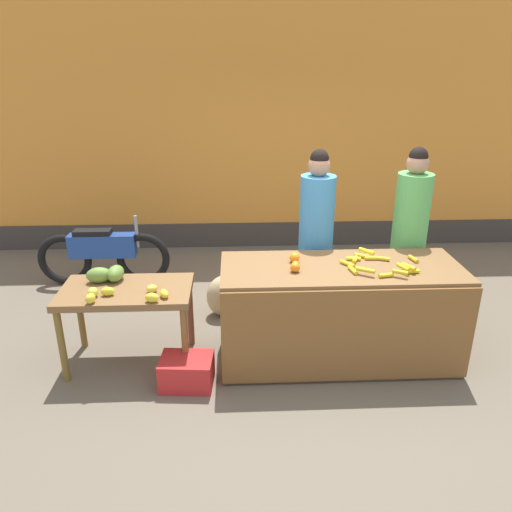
# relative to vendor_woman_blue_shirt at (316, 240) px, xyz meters

# --- Properties ---
(ground_plane) EXTENTS (24.00, 24.00, 0.00)m
(ground_plane) POSITION_rel_vendor_woman_blue_shirt_xyz_m (-0.23, -0.66, -0.92)
(ground_plane) COLOR #665B4C
(market_wall_back) EXTENTS (8.75, 0.23, 3.41)m
(market_wall_back) POSITION_rel_vendor_woman_blue_shirt_xyz_m (-0.23, 2.44, 0.76)
(market_wall_back) COLOR orange
(market_wall_back) RESTS_ON ground
(fruit_stall_counter) EXTENTS (2.11, 0.84, 0.91)m
(fruit_stall_counter) POSITION_rel_vendor_woman_blue_shirt_xyz_m (0.13, -0.67, -0.46)
(fruit_stall_counter) COLOR brown
(fruit_stall_counter) RESTS_ON ground
(side_table_wooden) EXTENTS (1.14, 0.64, 0.74)m
(side_table_wooden) POSITION_rel_vendor_woman_blue_shirt_xyz_m (-1.76, -0.66, -0.28)
(side_table_wooden) COLOR brown
(side_table_wooden) RESTS_ON ground
(banana_bunch_pile) EXTENTS (0.71, 0.61, 0.07)m
(banana_bunch_pile) POSITION_rel_vendor_woman_blue_shirt_xyz_m (0.44, -0.68, 0.02)
(banana_bunch_pile) COLOR yellow
(banana_bunch_pile) RESTS_ON fruit_stall_counter
(orange_pile) EXTENTS (0.11, 0.31, 0.09)m
(orange_pile) POSITION_rel_vendor_woman_blue_shirt_xyz_m (-0.29, -0.65, 0.03)
(orange_pile) COLOR orange
(orange_pile) RESTS_ON fruit_stall_counter
(mango_papaya_pile) EXTENTS (0.79, 0.62, 0.14)m
(mango_papaya_pile) POSITION_rel_vendor_woman_blue_shirt_xyz_m (-1.90, -0.59, -0.12)
(mango_papaya_pile) COLOR yellow
(mango_papaya_pile) RESTS_ON side_table_wooden
(vendor_woman_blue_shirt) EXTENTS (0.34, 0.34, 1.82)m
(vendor_woman_blue_shirt) POSITION_rel_vendor_woman_blue_shirt_xyz_m (0.00, 0.00, 0.00)
(vendor_woman_blue_shirt) COLOR #33333D
(vendor_woman_blue_shirt) RESTS_ON ground
(vendor_woman_green_shirt) EXTENTS (0.34, 0.34, 1.84)m
(vendor_woman_green_shirt) POSITION_rel_vendor_woman_blue_shirt_xyz_m (0.93, -0.04, 0.01)
(vendor_woman_green_shirt) COLOR #33333D
(vendor_woman_green_shirt) RESTS_ON ground
(parked_motorcycle) EXTENTS (1.60, 0.18, 0.88)m
(parked_motorcycle) POSITION_rel_vendor_woman_blue_shirt_xyz_m (-2.41, 1.08, -0.52)
(parked_motorcycle) COLOR black
(parked_motorcycle) RESTS_ON ground
(produce_crate) EXTENTS (0.46, 0.35, 0.26)m
(produce_crate) POSITION_rel_vendor_woman_blue_shirt_xyz_m (-1.23, -1.04, -0.79)
(produce_crate) COLOR red
(produce_crate) RESTS_ON ground
(produce_sack) EXTENTS (0.46, 0.43, 0.45)m
(produce_sack) POSITION_rel_vendor_woman_blue_shirt_xyz_m (-0.94, 0.20, -0.70)
(produce_sack) COLOR tan
(produce_sack) RESTS_ON ground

